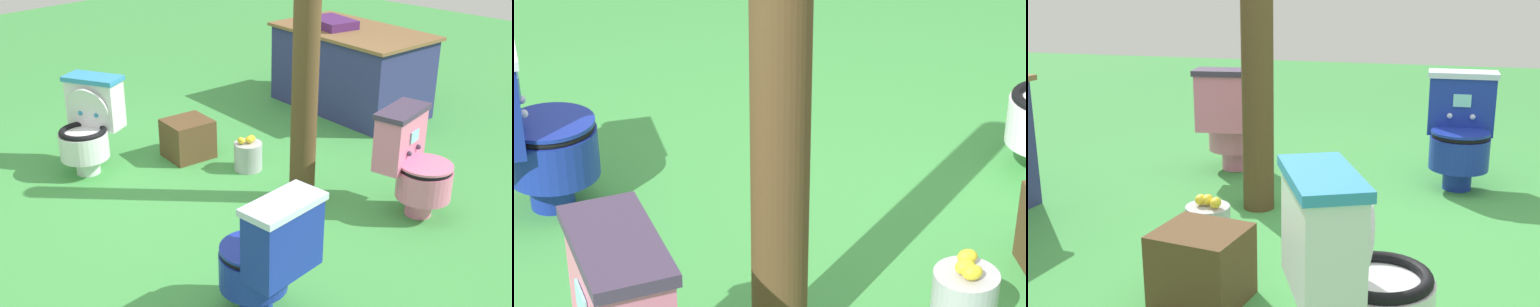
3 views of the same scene
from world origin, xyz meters
TOP-DOWN VIEW (x-y plane):
  - ground at (0.00, 0.00)m, footprint 14.00×14.00m
  - toilet_blue at (1.05, -0.62)m, footprint 0.50×0.44m
  - wooden_post at (0.34, 0.51)m, footprint 0.18×0.18m
  - lemon_bucket at (-0.28, 0.59)m, footprint 0.22×0.22m

SIDE VIEW (x-z plane):
  - ground at x=0.00m, z-range 0.00..0.00m
  - lemon_bucket at x=-0.28m, z-range -0.02..0.26m
  - toilet_blue at x=1.05m, z-range 0.01..0.73m
  - wooden_post at x=0.34m, z-range 0.00..1.75m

